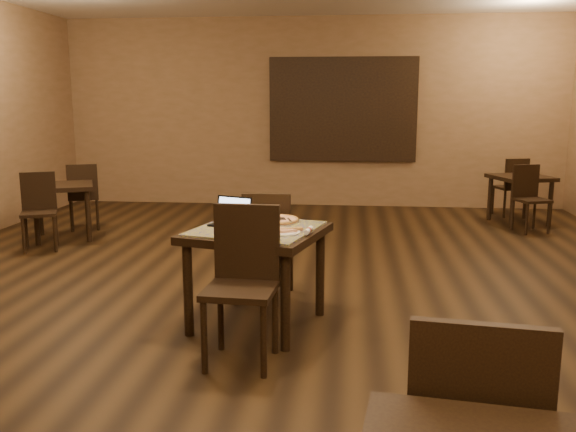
# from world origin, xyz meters

# --- Properties ---
(ground) EXTENTS (10.00, 10.00, 0.00)m
(ground) POSITION_xyz_m (0.00, 0.00, 0.00)
(ground) COLOR black
(ground) RESTS_ON ground
(wall_back) EXTENTS (8.00, 0.02, 3.00)m
(wall_back) POSITION_xyz_m (0.00, 5.00, 1.50)
(wall_back) COLOR #896446
(wall_back) RESTS_ON ground
(mural) EXTENTS (2.34, 0.05, 1.64)m
(mural) POSITION_xyz_m (0.50, 4.96, 1.55)
(mural) COLOR #235B81
(mural) RESTS_ON wall_back
(tiled_table) EXTENTS (1.13, 1.13, 0.76)m
(tiled_table) POSITION_xyz_m (-0.05, -0.49, 0.66)
(tiled_table) COLOR black
(tiled_table) RESTS_ON ground
(chair_main_near) EXTENTS (0.47, 0.47, 1.03)m
(chair_main_near) POSITION_xyz_m (-0.04, -1.10, 0.58)
(chair_main_near) COLOR black
(chair_main_near) RESTS_ON ground
(chair_main_far) EXTENTS (0.41, 0.41, 0.94)m
(chair_main_far) POSITION_xyz_m (-0.05, 0.13, 0.53)
(chair_main_far) COLOR black
(chair_main_far) RESTS_ON ground
(laptop) EXTENTS (0.36, 0.33, 0.21)m
(laptop) POSITION_xyz_m (-0.25, -0.39, 0.82)
(laptop) COLOR black
(laptop) RESTS_ON tiled_table
(plate) EXTENTS (0.25, 0.25, 0.01)m
(plate) POSITION_xyz_m (0.17, -0.67, 0.77)
(plate) COLOR white
(plate) RESTS_ON tiled_table
(pizza_slice) EXTENTS (0.28, 0.28, 0.02)m
(pizza_slice) POSITION_xyz_m (0.17, -0.67, 0.79)
(pizza_slice) COLOR #FAE2A6
(pizza_slice) RESTS_ON plate
(pizza_pan) EXTENTS (0.37, 0.37, 0.01)m
(pizza_pan) POSITION_xyz_m (0.07, -0.25, 0.77)
(pizza_pan) COLOR silver
(pizza_pan) RESTS_ON tiled_table
(pizza_whole) EXTENTS (0.35, 0.35, 0.02)m
(pizza_whole) POSITION_xyz_m (0.07, -0.25, 0.78)
(pizza_whole) COLOR #FAE2A6
(pizza_whole) RESTS_ON pizza_pan
(spatula) EXTENTS (0.17, 0.27, 0.01)m
(spatula) POSITION_xyz_m (0.09, -0.27, 0.79)
(spatula) COLOR silver
(spatula) RESTS_ON pizza_whole
(napkin_roll) EXTENTS (0.06, 0.17, 0.04)m
(napkin_roll) POSITION_xyz_m (0.35, -0.63, 0.78)
(napkin_roll) COLOR white
(napkin_roll) RESTS_ON tiled_table
(other_table_a) EXTENTS (0.90, 0.90, 0.67)m
(other_table_a) POSITION_xyz_m (3.00, 3.79, 0.56)
(other_table_a) COLOR black
(other_table_a) RESTS_ON ground
(other_table_a_chair_near) EXTENTS (0.47, 0.47, 0.87)m
(other_table_a_chair_near) POSITION_xyz_m (2.98, 3.28, 0.49)
(other_table_a_chair_near) COLOR black
(other_table_a_chair_near) RESTS_ON ground
(other_table_a_chair_far) EXTENTS (0.47, 0.47, 0.87)m
(other_table_a_chair_far) POSITION_xyz_m (3.02, 4.30, 0.49)
(other_table_a_chair_far) COLOR black
(other_table_a_chair_far) RESTS_ON ground
(other_table_b) EXTENTS (0.96, 0.96, 0.68)m
(other_table_b) POSITION_xyz_m (-2.90, 2.21, 0.57)
(other_table_b) COLOR black
(other_table_b) RESTS_ON ground
(other_table_b_chair_near) EXTENTS (0.50, 0.50, 0.88)m
(other_table_b_chair_near) POSITION_xyz_m (-2.93, 1.68, 0.50)
(other_table_b_chair_near) COLOR black
(other_table_b_chair_near) RESTS_ON ground
(other_table_b_chair_far) EXTENTS (0.50, 0.50, 0.88)m
(other_table_b_chair_far) POSITION_xyz_m (-2.86, 2.73, 0.50)
(other_table_b_chair_far) COLOR black
(other_table_b_chair_far) RESTS_ON ground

